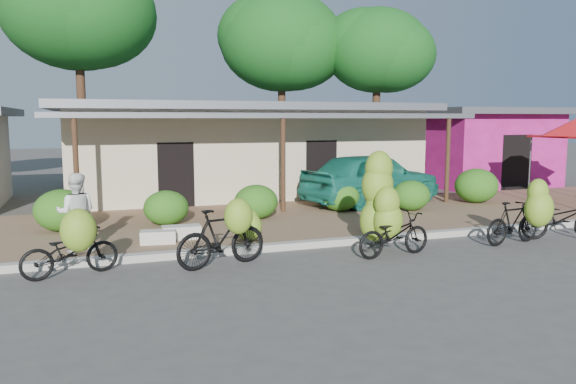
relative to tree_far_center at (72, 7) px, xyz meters
name	(u,v)px	position (x,y,z in m)	size (l,w,h in m)	color
ground	(387,267)	(5.69, -16.11, -7.35)	(100.00, 100.00, 0.00)	#4C4946
sidewalk	(296,220)	(5.69, -11.11, -7.29)	(60.00, 6.00, 0.12)	#866448
curb	(343,242)	(5.69, -14.11, -7.27)	(60.00, 0.25, 0.15)	#A8A399
shop_main	(241,149)	(5.69, -5.18, -5.62)	(13.00, 8.50, 3.35)	beige
shop_pink	(476,146)	(16.19, -5.12, -5.67)	(6.00, 6.00, 3.25)	#C91E87
tree_far_center	(72,7)	(0.00, 0.00, 0.00)	(6.18, 6.14, 9.70)	#49321D
tree_center_right	(277,40)	(9.00, 0.50, -0.82)	(5.88, 5.81, 8.75)	#49321D
tree_near_right	(373,48)	(13.00, -1.50, -1.29)	(4.98, 4.84, 7.90)	#49321D
hedge_0	(62,210)	(-0.25, -10.99, -6.72)	(1.30, 1.17, 1.01)	#1A5814
hedge_1	(166,208)	(2.20, -11.01, -6.78)	(1.13, 1.02, 0.88)	#1A5814
hedge_2	(256,202)	(4.61, -10.91, -6.76)	(1.19, 1.07, 0.93)	#1A5814
hedge_3	(340,196)	(7.30, -10.48, -6.78)	(1.14, 1.03, 0.89)	#1A5814
hedge_4	(411,195)	(9.33, -11.05, -6.78)	(1.14, 1.02, 0.89)	#1A5814
hedge_5	(476,186)	(12.15, -10.40, -6.67)	(1.42, 1.27, 1.10)	#1A5814
bike_far_left	(71,248)	(0.06, -14.91, -6.80)	(1.80, 1.39, 1.31)	black
bike_left	(224,235)	(2.75, -15.11, -6.72)	(1.94, 1.35, 1.39)	black
bike_center	(385,213)	(6.18, -15.12, -6.49)	(1.80, 1.26, 2.14)	black
bike_right	(521,217)	(9.36, -15.52, -6.68)	(1.68, 1.26, 1.54)	black
bike_far_right	(561,218)	(10.75, -15.26, -6.84)	(2.03, 1.21, 1.01)	black
loose_banana_a	(251,227)	(3.72, -13.54, -6.91)	(0.50, 0.43, 0.63)	#6DA228
loose_banana_b	(248,224)	(3.67, -13.46, -6.87)	(0.57, 0.48, 0.71)	#6DA228
loose_banana_c	(373,218)	(6.79, -13.45, -6.90)	(0.52, 0.45, 0.66)	#6DA228
sack_near	(182,232)	(2.31, -12.83, -7.08)	(0.85, 0.40, 0.30)	silver
sack_far	(158,237)	(1.76, -13.11, -7.09)	(0.75, 0.38, 0.28)	silver
vendor	(375,207)	(6.33, -14.41, -6.48)	(0.63, 0.41, 1.73)	#969696
bystander	(76,213)	(0.13, -13.39, -6.42)	(0.78, 0.61, 1.61)	white
teal_van	(372,178)	(8.86, -9.44, -6.40)	(1.95, 4.85, 1.65)	#19715D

